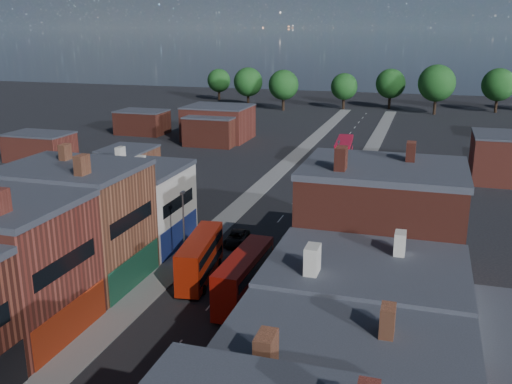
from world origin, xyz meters
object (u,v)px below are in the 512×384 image
Objects in this scene: car_1 at (214,357)px; bus_1 at (244,276)px; bus_2 at (344,152)px; bus_0 at (200,257)px; car_3 at (313,186)px; car_2 at (236,238)px.

bus_1 is at bearing 93.26° from car_1.
bus_1 is 10.24m from car_1.
bus_2 is at bearing 87.67° from car_1.
bus_0 is 6.27m from bus_1.
bus_2 is 3.04× the size of car_1.
bus_0 is at bearing 151.28° from bus_1.
car_3 is (4.05, 34.08, -1.67)m from bus_0.
bus_2 is 2.66× the size of car_3.
car_1 is (6.45, -13.17, -1.67)m from bus_0.
bus_2 is (0.81, 53.11, 0.22)m from bus_1.
car_3 is at bearing -102.21° from bus_2.
car_2 is at bearing 102.48° from car_1.
bus_1 is 2.41× the size of car_3.
bus_2 reaches higher than bus_1.
bus_2 is 40.55m from car_2.
bus_2 is at bearing 75.31° from bus_0.
bus_1 is 2.09× the size of car_2.
bus_0 is at bearing 113.57° from car_1.
car_1 is 0.88× the size of car_3.
car_2 is (-5.17, 13.05, -1.69)m from bus_1.
bus_0 is 50.37m from bus_2.
bus_2 is 16.17m from car_3.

